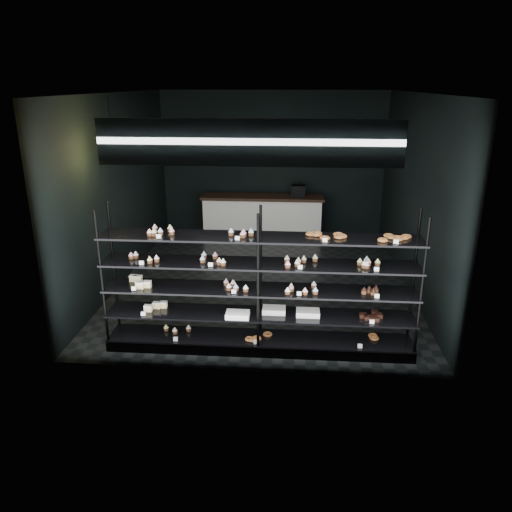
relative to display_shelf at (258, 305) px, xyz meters
name	(u,v)px	position (x,y,z in m)	size (l,w,h in m)	color
room	(264,192)	(-0.07, 2.45, 0.97)	(5.01, 6.01, 3.20)	black
display_shelf	(258,305)	(0.00, 0.00, 0.00)	(4.00, 0.50, 1.91)	black
signage	(248,143)	(-0.07, -0.48, 2.12)	(3.30, 0.05, 0.50)	#0C113E
pendant_lamp	(113,151)	(-2.11, 1.00, 1.82)	(0.33, 0.33, 0.89)	black
service_counter	(263,217)	(-0.25, 4.95, -0.13)	(2.70, 0.65, 1.23)	silver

